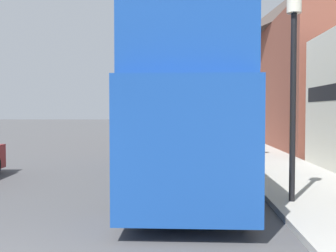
{
  "coord_description": "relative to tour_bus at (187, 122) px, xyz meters",
  "views": [
    {
      "loc": [
        3.32,
        -4.28,
        2.18
      ],
      "look_at": [
        2.66,
        9.43,
        1.65
      ],
      "focal_mm": 42.0,
      "sensor_mm": 36.0,
      "label": 1
    }
  ],
  "objects": [
    {
      "name": "parked_car_ahead_of_bus",
      "position": [
        0.74,
        8.17,
        -1.18
      ],
      "size": [
        2.0,
        4.37,
        1.33
      ],
      "rotation": [
        0.0,
        0.0,
        0.04
      ],
      "color": "silver",
      "rests_on": "ground_plane"
    },
    {
      "name": "ground_plane",
      "position": [
        -3.32,
        13.12,
        -1.82
      ],
      "size": [
        144.0,
        144.0,
        0.0
      ],
      "primitive_type": "plane",
      "color": "#4C4C4F"
    },
    {
      "name": "brick_terrace_rear",
      "position": [
        7.84,
        14.58,
        3.48
      ],
      "size": [
        6.0,
        18.97,
        10.6
      ],
      "color": "brown",
      "rests_on": "ground_plane"
    },
    {
      "name": "tour_bus",
      "position": [
        0.0,
        0.0,
        0.0
      ],
      "size": [
        2.52,
        11.49,
        4.14
      ],
      "rotation": [
        0.0,
        0.0,
        0.0
      ],
      "color": "#19479E",
      "rests_on": "ground_plane"
    },
    {
      "name": "lamp_post_second",
      "position": [
        2.38,
        4.28,
        1.66
      ],
      "size": [
        0.35,
        0.35,
        4.87
      ],
      "color": "black",
      "rests_on": "sidewalk"
    },
    {
      "name": "lamp_post_nearest",
      "position": [
        2.38,
        -3.24,
        1.67
      ],
      "size": [
        0.35,
        0.35,
        4.88
      ],
      "color": "black",
      "rests_on": "sidewalk"
    },
    {
      "name": "sidewalk",
      "position": [
        3.37,
        10.12,
        -1.75
      ],
      "size": [
        2.94,
        108.0,
        0.14
      ],
      "color": "#ADAAA3",
      "rests_on": "ground_plane"
    }
  ]
}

